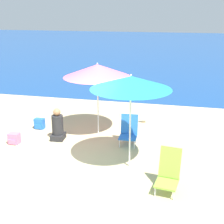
# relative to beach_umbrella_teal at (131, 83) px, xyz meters

# --- Properties ---
(ground_plane) EXTENTS (60.00, 60.00, 0.00)m
(ground_plane) POSITION_rel_beach_umbrella_teal_xyz_m (-1.74, -0.57, -2.01)
(ground_plane) COLOR #C6B284
(sea_water) EXTENTS (60.00, 40.00, 0.01)m
(sea_water) POSITION_rel_beach_umbrella_teal_xyz_m (-1.74, 25.18, -2.00)
(sea_water) COLOR #19478C
(sea_water) RESTS_ON ground
(beach_umbrella_teal) EXTENTS (1.79, 1.79, 2.19)m
(beach_umbrella_teal) POSITION_rel_beach_umbrella_teal_xyz_m (0.00, 0.00, 0.00)
(beach_umbrella_teal) COLOR white
(beach_umbrella_teal) RESTS_ON ground
(beach_umbrella_pink) EXTENTS (1.93, 1.93, 2.10)m
(beach_umbrella_pink) POSITION_rel_beach_umbrella_teal_xyz_m (-1.27, 1.82, -0.13)
(beach_umbrella_pink) COLOR white
(beach_umbrella_pink) RESTS_ON ground
(beach_chair_blue) EXTENTS (0.48, 0.52, 0.81)m
(beach_chair_blue) POSITION_rel_beach_umbrella_teal_xyz_m (-0.25, 1.28, -1.61)
(beach_chair_blue) COLOR silver
(beach_chair_blue) RESTS_ON ground
(beach_chair_lime) EXTENTS (0.50, 0.65, 0.86)m
(beach_chair_lime) POSITION_rel_beach_umbrella_teal_xyz_m (0.94, -0.78, -1.61)
(beach_chair_lime) COLOR silver
(beach_chair_lime) RESTS_ON ground
(person_seated_near) EXTENTS (0.38, 0.44, 0.91)m
(person_seated_near) POSITION_rel_beach_umbrella_teal_xyz_m (-2.25, 1.11, -1.63)
(person_seated_near) COLOR #262628
(person_seated_near) RESTS_ON ground
(backpack_blue) EXTENTS (0.30, 0.21, 0.32)m
(backpack_blue) POSITION_rel_beach_umbrella_teal_xyz_m (-3.13, 1.76, -1.85)
(backpack_blue) COLOR blue
(backpack_blue) RESTS_ON ground
(backpack_pink) EXTENTS (0.29, 0.25, 0.30)m
(backpack_pink) POSITION_rel_beach_umbrella_teal_xyz_m (-3.30, 0.56, -1.86)
(backpack_pink) COLOR pink
(backpack_pink) RESTS_ON ground
(seagull) EXTENTS (0.27, 0.11, 0.23)m
(seagull) POSITION_rel_beach_umbrella_teal_xyz_m (-0.07, 3.03, -1.87)
(seagull) COLOR gold
(seagull) RESTS_ON ground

